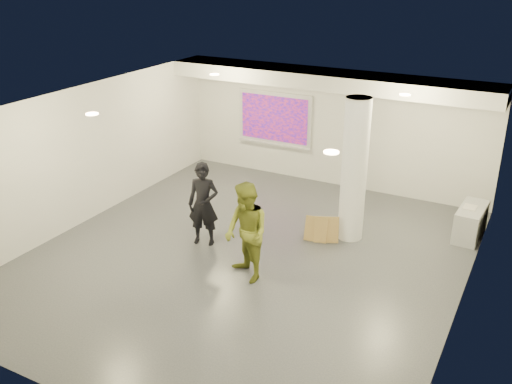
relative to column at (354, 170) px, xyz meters
The scene contains 19 objects.
floor 2.78m from the column, 129.81° to the right, with size 8.00×9.00×0.01m, color #393C42.
ceiling 2.78m from the column, 129.81° to the right, with size 8.00×9.00×0.01m, color silver.
wall_back 3.09m from the column, 119.05° to the left, with size 8.00×0.01×3.00m, color silver.
wall_front 6.48m from the column, 103.39° to the right, with size 8.00×0.01×3.00m, color silver.
wall_left 5.79m from the column, 161.88° to the right, with size 0.01×9.00×3.00m, color silver.
wall_right 3.08m from the column, 35.75° to the right, with size 0.01×9.00×3.00m, color silver.
soffit_band 2.94m from the column, 124.90° to the left, with size 8.00×1.10×0.36m, color silver.
downlight_nw 4.05m from the column, 169.29° to the left, with size 0.22×0.22×0.02m, color #FFCD97.
downlight_ne 1.78m from the column, 45.00° to the left, with size 0.22×0.22×0.02m, color #FFCD97.
downlight_sw 5.17m from the column, 138.27° to the right, with size 0.22×0.22×0.02m, color #FFCD97.
downlight_se 3.68m from the column, 78.02° to the right, with size 0.22×0.22×0.02m, color #FFCD97.
column is the anchor object (origin of this frame).
projection_screen 4.08m from the column, 139.44° to the left, with size 2.10×0.13×1.42m.
credenza 2.78m from the column, 28.49° to the left, with size 0.48×1.15×0.67m, color #A0A3A6.
papers_stack 2.60m from the column, 28.33° to the left, with size 0.25×0.32×0.02m, color silver.
cardboard_back 1.35m from the column, 130.24° to the right, with size 0.50×0.05×0.55m, color olive.
cardboard_front 1.45m from the column, 139.80° to the right, with size 0.48×0.05×0.53m, color olive.
woman 3.12m from the column, 147.12° to the right, with size 0.63×0.42×1.74m, color black.
man 2.77m from the column, 114.54° to the right, with size 0.90×0.70×1.86m, color olive.
Camera 1 is at (4.81, -8.64, 5.51)m, focal length 40.00 mm.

